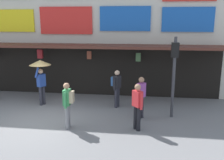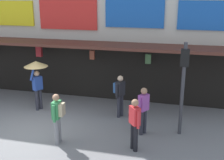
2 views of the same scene
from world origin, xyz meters
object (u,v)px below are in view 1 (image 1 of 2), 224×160
Objects in this scene: pedestrian_in_white at (137,104)px; pedestrian_in_purple at (68,102)px; pedestrian_in_green at (117,86)px; pedestrian_in_yellow at (141,95)px; pedestrian_with_umbrella at (40,70)px; traffic_light_far at (174,65)px.

pedestrian_in_white is 2.45m from pedestrian_in_purple.
pedestrian_in_white is 1.00× the size of pedestrian_in_green.
pedestrian_in_white and pedestrian_in_yellow have the same top height.
pedestrian_in_white is at bearing -95.45° from pedestrian_in_yellow.
pedestrian_in_yellow is (1.10, -1.23, -0.04)m from pedestrian_in_green.
pedestrian_in_yellow is at bearing -13.50° from pedestrian_with_umbrella.
traffic_light_far is 2.31m from pedestrian_in_white.
pedestrian_in_white is 2.56m from pedestrian_in_green.
pedestrian_with_umbrella is 1.24× the size of pedestrian_in_white.
pedestrian_in_purple is (-3.79, -1.61, -1.16)m from traffic_light_far.
pedestrian_with_umbrella is 3.48m from pedestrian_in_green.
pedestrian_with_umbrella is (-5.76, 0.76, -0.50)m from traffic_light_far.
pedestrian_in_purple is at bearing -50.32° from pedestrian_with_umbrella.
pedestrian_with_umbrella reaches higher than pedestrian_in_white.
pedestrian_in_purple is (-2.45, -0.16, 0.04)m from pedestrian_in_white.
traffic_light_far is 1.54× the size of pedestrian_with_umbrella.
traffic_light_far reaches higher than pedestrian_in_green.
pedestrian_in_purple is 2.86m from pedestrian_in_yellow.
pedestrian_in_white is 1.13m from pedestrian_in_yellow.
pedestrian_in_green is (3.42, 0.15, -0.66)m from pedestrian_with_umbrella.
pedestrian_in_green is (-2.34, 0.90, -1.16)m from traffic_light_far.
pedestrian_with_umbrella is at bearing 129.68° from pedestrian_in_purple.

